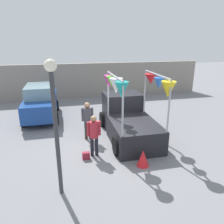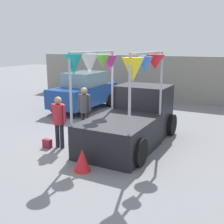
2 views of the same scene
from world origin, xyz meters
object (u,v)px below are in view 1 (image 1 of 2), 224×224
vendor_truck (128,117)px  folded_kite_bundle_crimson (143,158)px  person_customer (94,132)px  parked_car (41,102)px  person_vendor (88,117)px  handbag (86,156)px  street_lamp (54,112)px

vendor_truck → folded_kite_bundle_crimson: bearing=-94.6°
person_customer → folded_kite_bundle_crimson: 2.06m
parked_car → vendor_truck: bearing=-39.7°
person_vendor → handbag: (-0.29, -1.75, -0.91)m
person_vendor → street_lamp: size_ratio=0.45×
folded_kite_bundle_crimson → vendor_truck: bearing=85.4°
person_customer → folded_kite_bundle_crimson: bearing=-35.0°
parked_car → folded_kite_bundle_crimson: 7.28m
folded_kite_bundle_crimson → person_vendor: bearing=121.7°
parked_car → folded_kite_bundle_crimson: size_ratio=6.67×
person_vendor → handbag: bearing=-99.5°
vendor_truck → street_lamp: (-3.08, -3.52, 1.64)m
person_vendor → folded_kite_bundle_crimson: person_vendor is taller
handbag → street_lamp: street_lamp is taller
person_customer → folded_kite_bundle_crimson: person_customer is taller
person_customer → handbag: person_customer is taller
vendor_truck → street_lamp: 4.96m
person_customer → street_lamp: street_lamp is taller
person_customer → parked_car: bearing=114.9°
vendor_truck → street_lamp: bearing=-131.2°
person_vendor → folded_kite_bundle_crimson: 3.22m
parked_car → street_lamp: size_ratio=1.03×
parked_car → handbag: 5.62m
street_lamp → person_customer: bearing=56.6°
vendor_truck → folded_kite_bundle_crimson: 2.77m
parked_car → person_customer: bearing=-65.1°
person_customer → vendor_truck: bearing=41.3°
vendor_truck → folded_kite_bundle_crimson: size_ratio=6.89×
handbag → folded_kite_bundle_crimson: (1.94, -0.91, 0.16)m
person_vendor → vendor_truck: bearing=1.0°
vendor_truck → person_vendor: (-1.86, -0.03, 0.15)m
person_customer → person_vendor: 1.55m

